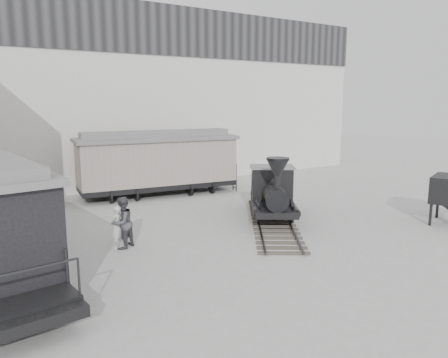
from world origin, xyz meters
TOP-DOWN VIEW (x-y plane):
  - ground at (0.00, 0.00)m, footprint 90.00×90.00m
  - north_wall at (0.00, 14.98)m, footprint 34.00×2.51m
  - locomotive at (1.35, 3.59)m, footprint 6.21×7.99m
  - boxcar at (-0.77, 11.11)m, footprint 9.19×3.92m
  - visitor_a at (-5.86, 3.53)m, footprint 0.69×0.64m
  - visitor_b at (-5.68, 3.47)m, footprint 1.16×1.10m

SIDE VIEW (x-z plane):
  - ground at x=0.00m, z-range 0.00..0.00m
  - visitor_a at x=-5.86m, z-range 0.00..1.58m
  - visitor_b at x=-5.68m, z-range 0.00..1.90m
  - locomotive at x=1.35m, z-range -0.39..2.58m
  - boxcar at x=-0.77m, z-range 0.09..3.74m
  - north_wall at x=0.00m, z-range 0.05..11.05m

